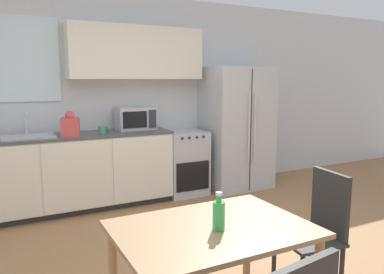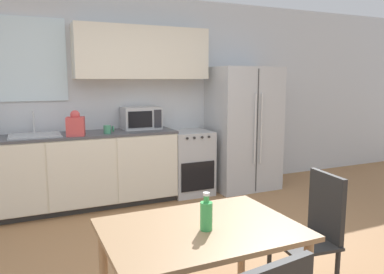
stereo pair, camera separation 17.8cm
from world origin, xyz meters
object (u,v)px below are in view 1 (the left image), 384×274
object	(u,v)px
coffee_mug	(103,130)
dining_table	(212,242)
drink_bottle	(219,214)
dining_chair_side	(319,225)
oven_range	(183,162)
refrigerator	(236,128)
microwave	(135,118)

from	to	relation	value
coffee_mug	dining_table	world-z (taller)	coffee_mug
drink_bottle	dining_chair_side	bearing A→B (deg)	6.97
oven_range	dining_table	xyz separation A→B (m)	(-1.17, -2.78, 0.18)
dining_chair_side	drink_bottle	world-z (taller)	drink_bottle
refrigerator	microwave	distance (m)	1.52
microwave	dining_chair_side	xyz separation A→B (m)	(0.44, -2.82, -0.55)
dining_table	dining_chair_side	world-z (taller)	dining_chair_side
drink_bottle	dining_table	bearing A→B (deg)	102.67
refrigerator	microwave	size ratio (longest dim) A/B	3.57
microwave	dining_chair_side	distance (m)	2.90
dining_chair_side	microwave	bearing A→B (deg)	15.65
microwave	dining_chair_side	bearing A→B (deg)	-81.12
dining_chair_side	drink_bottle	bearing A→B (deg)	103.75
dining_table	drink_bottle	size ratio (longest dim) A/B	5.10
coffee_mug	microwave	bearing A→B (deg)	26.15
oven_range	coffee_mug	distance (m)	1.28
oven_range	coffee_mug	xyz separation A→B (m)	(-1.15, -0.14, 0.55)
coffee_mug	drink_bottle	world-z (taller)	coffee_mug
microwave	coffee_mug	size ratio (longest dim) A/B	3.94
dining_chair_side	drink_bottle	distance (m)	0.99
coffee_mug	drink_bottle	size ratio (longest dim) A/B	0.56
dining_chair_side	refrigerator	bearing A→B (deg)	-14.92
refrigerator	dining_chair_side	size ratio (longest dim) A/B	1.90
oven_range	dining_chair_side	xyz separation A→B (m)	(-0.21, -2.72, 0.09)
microwave	dining_chair_side	world-z (taller)	microwave
refrigerator	dining_chair_side	xyz separation A→B (m)	(-1.06, -2.65, -0.35)
drink_bottle	oven_range	bearing A→B (deg)	67.81
dining_table	drink_bottle	distance (m)	0.20
oven_range	drink_bottle	xyz separation A→B (m)	(-1.15, -2.83, 0.37)
oven_range	drink_bottle	bearing A→B (deg)	-112.19
oven_range	microwave	bearing A→B (deg)	171.22
refrigerator	dining_table	xyz separation A→B (m)	(-2.01, -2.72, -0.26)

